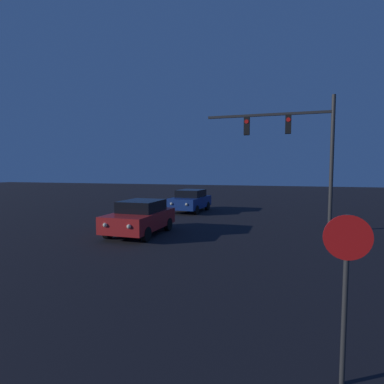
# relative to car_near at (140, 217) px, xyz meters

# --- Properties ---
(car_near) EXTENTS (2.07, 4.02, 1.55)m
(car_near) POSITION_rel_car_near_xyz_m (0.00, 0.00, 0.00)
(car_near) COLOR #B21E1E
(car_near) RESTS_ON ground_plane
(car_far) EXTENTS (2.26, 4.10, 1.55)m
(car_far) POSITION_rel_car_near_xyz_m (0.02, 7.88, 0.00)
(car_far) COLOR navy
(car_far) RESTS_ON ground_plane
(traffic_signal_mast) EXTENTS (6.08, 0.30, 6.46)m
(traffic_signal_mast) POSITION_rel_car_near_xyz_m (6.89, 3.07, 3.55)
(traffic_signal_mast) COLOR #2D2D2D
(traffic_signal_mast) RESTS_ON ground_plane
(stop_sign) EXTENTS (0.61, 0.07, 2.37)m
(stop_sign) POSITION_rel_car_near_xyz_m (7.02, -8.05, 0.82)
(stop_sign) COLOR #2D2D2D
(stop_sign) RESTS_ON ground_plane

